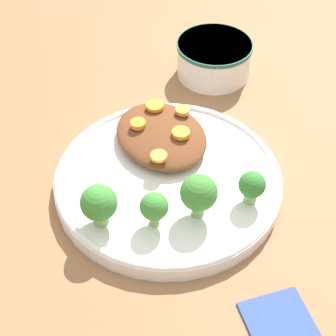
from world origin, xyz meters
name	(u,v)px	position (x,y,z in m)	size (l,w,h in m)	color
ground_plane	(168,187)	(0.00, 0.00, 0.00)	(4.00, 4.00, 0.00)	#8C603D
plate	(168,180)	(0.00, 0.00, 0.01)	(0.29, 0.29, 0.02)	white
dip_bowl	(214,57)	(-0.18, 0.18, 0.03)	(0.12, 0.12, 0.06)	white
stew_mound	(161,135)	(-0.06, 0.02, 0.03)	(0.14, 0.11, 0.03)	brown
broccoli_floret_0	(154,207)	(0.06, -0.05, 0.05)	(0.03, 0.03, 0.05)	#759E51
broccoli_floret_1	(199,193)	(0.07, 0.00, 0.06)	(0.04, 0.04, 0.06)	#7FA85B
broccoli_floret_2	(252,186)	(0.08, 0.07, 0.05)	(0.03, 0.03, 0.04)	#7FA85B
broccoli_floret_3	(99,204)	(0.02, -0.10, 0.05)	(0.04, 0.04, 0.06)	#7FA85B
carrot_slice_0	(159,156)	(-0.01, -0.01, 0.05)	(0.02, 0.02, 0.00)	orange
carrot_slice_1	(181,133)	(-0.04, 0.04, 0.05)	(0.02, 0.02, 0.01)	orange
carrot_slice_2	(136,124)	(-0.08, 0.00, 0.05)	(0.02, 0.02, 0.01)	orange
carrot_slice_3	(155,106)	(-0.10, 0.04, 0.05)	(0.02, 0.02, 0.01)	orange
carrot_slice_4	(183,110)	(-0.07, 0.06, 0.05)	(0.02, 0.02, 0.01)	orange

